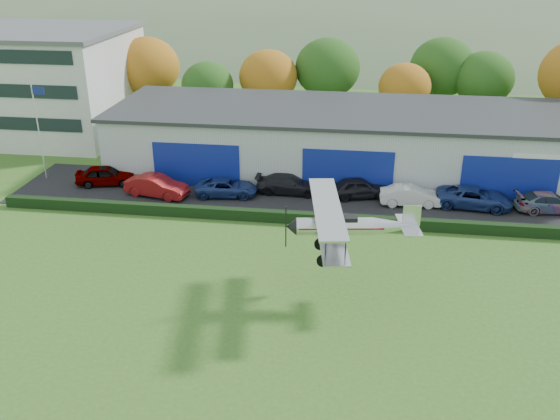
# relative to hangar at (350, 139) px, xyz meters

# --- Properties ---
(ground) EXTENTS (300.00, 300.00, 0.00)m
(ground) POSITION_rel_hangar_xyz_m (-5.00, -27.98, -2.66)
(ground) COLOR #37631F
(ground) RESTS_ON ground
(apron) EXTENTS (48.00, 9.00, 0.05)m
(apron) POSITION_rel_hangar_xyz_m (-2.00, -6.98, -2.63)
(apron) COLOR black
(apron) RESTS_ON ground
(hedge) EXTENTS (46.00, 0.60, 0.80)m
(hedge) POSITION_rel_hangar_xyz_m (-2.00, -11.78, -2.26)
(hedge) COLOR black
(hedge) RESTS_ON ground
(hangar) EXTENTS (40.60, 12.60, 5.30)m
(hangar) POSITION_rel_hangar_xyz_m (0.00, 0.00, 0.00)
(hangar) COLOR #B2B7BC
(hangar) RESTS_ON ground
(office_block) EXTENTS (20.60, 15.60, 10.40)m
(office_block) POSITION_rel_hangar_xyz_m (-33.00, 7.02, 2.56)
(office_block) COLOR silver
(office_block) RESTS_ON ground
(flagpole) EXTENTS (1.05, 0.10, 8.00)m
(flagpole) POSITION_rel_hangar_xyz_m (-24.88, -5.98, 2.13)
(flagpole) COLOR silver
(flagpole) RESTS_ON ground
(tree_belt) EXTENTS (75.70, 13.22, 10.12)m
(tree_belt) POSITION_rel_hangar_xyz_m (-4.15, 12.64, 2.95)
(tree_belt) COLOR #3D2614
(tree_belt) RESTS_ON ground
(distant_hills) EXTENTS (430.00, 196.00, 56.00)m
(distant_hills) POSITION_rel_hangar_xyz_m (-9.38, 112.02, -15.70)
(distant_hills) COLOR #4C6642
(distant_hills) RESTS_ON ground
(car_0) EXTENTS (4.98, 2.91, 1.59)m
(car_0) POSITION_rel_hangar_xyz_m (-19.43, -6.71, -1.81)
(car_0) COLOR gray
(car_0) RESTS_ON apron
(car_1) EXTENTS (5.19, 2.71, 1.63)m
(car_1) POSITION_rel_hangar_xyz_m (-14.54, -8.48, -1.79)
(car_1) COLOR maroon
(car_1) RESTS_ON apron
(car_2) EXTENTS (5.02, 2.75, 1.33)m
(car_2) POSITION_rel_hangar_xyz_m (-9.22, -7.67, -1.94)
(car_2) COLOR navy
(car_2) RESTS_ON apron
(car_3) EXTENTS (5.15, 2.17, 1.48)m
(car_3) POSITION_rel_hangar_xyz_m (-4.50, -6.45, -1.86)
(car_3) COLOR black
(car_3) RESTS_ON apron
(car_4) EXTENTS (4.98, 3.03, 1.58)m
(car_4) POSITION_rel_hangar_xyz_m (0.94, -6.60, -1.81)
(car_4) COLOR black
(car_4) RESTS_ON apron
(car_5) EXTENTS (4.56, 1.76, 1.48)m
(car_5) POSITION_rel_hangar_xyz_m (4.77, -7.58, -1.87)
(car_5) COLOR silver
(car_5) RESTS_ON apron
(car_6) EXTENTS (5.74, 3.13, 1.53)m
(car_6) POSITION_rel_hangar_xyz_m (9.42, -7.32, -1.84)
(car_6) COLOR navy
(car_6) RESTS_ON apron
(car_7) EXTENTS (5.10, 2.55, 1.42)m
(car_7) POSITION_rel_hangar_xyz_m (14.76, -7.37, -1.89)
(car_7) COLOR gray
(car_7) RESTS_ON apron
(biplane) EXTENTS (7.22, 8.27, 3.07)m
(biplane) POSITION_rel_hangar_xyz_m (0.36, -20.82, 1.66)
(biplane) COLOR silver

